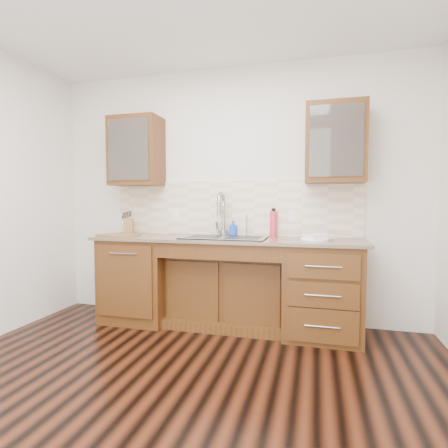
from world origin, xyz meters
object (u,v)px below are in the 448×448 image
(soap_bottle, at_px, (233,228))
(water_bottle, at_px, (273,224))
(knife_block, at_px, (129,226))
(cutting_board, at_px, (118,235))
(plate, at_px, (314,239))

(soap_bottle, relative_size, water_bottle, 0.60)
(knife_block, relative_size, cutting_board, 0.44)
(cutting_board, bearing_deg, knife_block, 92.56)
(water_bottle, xyz_separation_m, plate, (0.42, -0.26, -0.12))
(cutting_board, bearing_deg, plate, 2.76)
(soap_bottle, distance_m, water_bottle, 0.43)
(plate, bearing_deg, knife_block, 176.19)
(soap_bottle, height_order, plate, soap_bottle)
(water_bottle, relative_size, knife_block, 1.55)
(knife_block, bearing_deg, cutting_board, -111.83)
(plate, relative_size, cutting_board, 0.68)
(water_bottle, bearing_deg, soap_bottle, 178.81)
(plate, xyz_separation_m, knife_block, (-2.02, 0.13, 0.08))
(water_bottle, relative_size, cutting_board, 0.67)
(water_bottle, height_order, knife_block, water_bottle)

